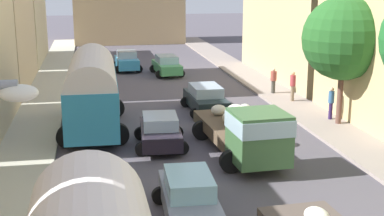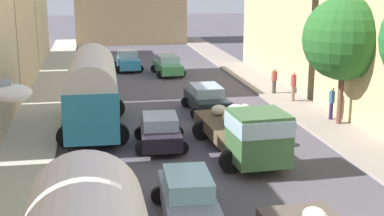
% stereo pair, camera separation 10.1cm
% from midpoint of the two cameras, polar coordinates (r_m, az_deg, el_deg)
% --- Properties ---
extents(ground_plane, '(154.00, 154.00, 0.00)m').
position_cam_midpoint_polar(ground_plane, '(30.87, -2.39, -0.14)').
color(ground_plane, '#4D4851').
extents(sidewalk_left, '(2.50, 70.00, 0.14)m').
position_cam_midpoint_polar(sidewalk_left, '(30.71, -15.90, -0.61)').
color(sidewalk_left, '#AFAE9A').
rests_on(sidewalk_left, ground).
extents(sidewalk_right, '(2.50, 70.00, 0.14)m').
position_cam_midpoint_polar(sidewalk_right, '(32.66, 10.30, 0.55)').
color(sidewalk_right, gray).
rests_on(sidewalk_right, ground).
extents(building_left_4, '(4.36, 11.11, 7.99)m').
position_cam_midpoint_polar(building_left_4, '(49.77, -18.26, 9.19)').
color(building_left_4, beige).
rests_on(building_left_4, ground).
extents(parked_bus_1, '(3.35, 8.19, 3.86)m').
position_cam_midpoint_polar(parked_bus_1, '(26.57, -10.63, 2.03)').
color(parked_bus_1, teal).
rests_on(parked_bus_1, ground).
extents(cargo_truck_1, '(3.18, 7.55, 2.42)m').
position_cam_midpoint_polar(cargo_truck_1, '(22.23, 5.61, -2.43)').
color(cargo_truck_1, '#375C35').
rests_on(cargo_truck_1, ground).
extents(car_0, '(2.40, 4.41, 1.52)m').
position_cam_midpoint_polar(car_0, '(30.07, 1.36, 0.99)').
color(car_0, black).
rests_on(car_0, ground).
extents(car_1, '(2.39, 4.25, 1.51)m').
position_cam_midpoint_polar(car_1, '(41.47, -2.77, 4.55)').
color(car_1, '#449659').
rests_on(car_1, ground).
extents(car_2, '(2.29, 4.20, 1.51)m').
position_cam_midpoint_polar(car_2, '(17.00, -0.49, -9.40)').
color(car_2, slate).
rests_on(car_2, ground).
extents(car_3, '(2.45, 3.89, 1.45)m').
position_cam_midpoint_polar(car_3, '(24.01, -3.51, -2.45)').
color(car_3, black).
rests_on(car_3, ground).
extents(car_4, '(2.34, 3.69, 1.65)m').
position_cam_midpoint_polar(car_4, '(43.64, -7.00, 5.00)').
color(car_4, '#3998CE').
rests_on(car_4, ground).
extents(pedestrian_1, '(0.43, 0.43, 1.85)m').
position_cam_midpoint_polar(pedestrian_1, '(28.92, 14.42, 0.66)').
color(pedestrian_1, '#2D1C49').
rests_on(pedestrian_1, ground).
extents(pedestrian_2, '(0.53, 0.53, 1.74)m').
position_cam_midpoint_polar(pedestrian_2, '(34.71, 8.54, 2.95)').
color(pedestrian_2, '#403E36').
rests_on(pedestrian_2, ground).
extents(pedestrian_3, '(0.36, 0.36, 1.91)m').
position_cam_midpoint_polar(pedestrian_3, '(32.67, 10.53, 2.40)').
color(pedestrian_3, '#7C6751').
rests_on(pedestrian_3, ground).
extents(roadside_tree_2, '(4.12, 4.12, 6.52)m').
position_cam_midpoint_polar(roadside_tree_2, '(27.62, 15.67, 7.09)').
color(roadside_tree_2, brown).
rests_on(roadside_tree_2, ground).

